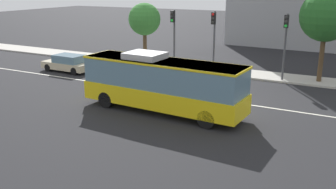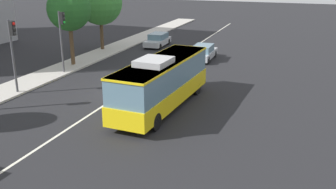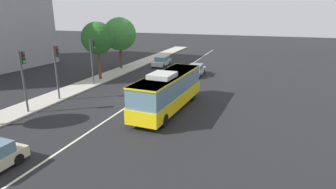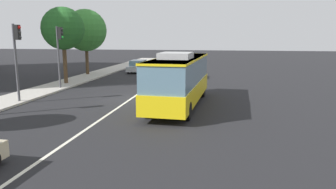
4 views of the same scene
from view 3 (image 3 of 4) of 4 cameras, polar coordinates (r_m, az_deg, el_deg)
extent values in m
plane|color=black|center=(26.18, -6.36, -1.08)|extent=(160.00, 160.00, 0.00)
cube|color=#B2ADA3|center=(30.42, -20.01, 0.68)|extent=(80.00, 2.95, 0.14)
cube|color=silver|center=(26.17, -6.36, -1.07)|extent=(76.00, 0.16, 0.01)
cube|color=yellow|center=(23.02, 0.04, -0.96)|extent=(10.12, 3.03, 1.10)
cube|color=slate|center=(22.65, 0.04, 2.26)|extent=(9.92, 2.95, 1.58)
cube|color=yellow|center=(22.47, 0.04, 4.06)|extent=(10.02, 3.00, 0.12)
cube|color=#B2B2B2|center=(21.35, -1.22, 4.02)|extent=(2.29, 1.91, 0.36)
cylinder|color=black|center=(26.56, 0.70, 0.42)|extent=(1.01, 0.35, 1.00)
cylinder|color=black|center=(25.85, 5.22, -0.12)|extent=(1.01, 0.35, 1.00)
cylinder|color=black|center=(20.76, -6.44, -4.50)|extent=(1.01, 0.35, 1.00)
cylinder|color=black|center=(19.84, -0.86, -5.43)|extent=(1.01, 0.35, 1.00)
cylinder|color=black|center=(17.36, -28.99, -11.81)|extent=(0.64, 0.23, 0.64)
cube|color=#B7BABF|center=(36.29, 5.86, 4.88)|extent=(4.54, 1.90, 0.60)
cube|color=slate|center=(35.92, 5.80, 5.76)|extent=(2.56, 1.71, 0.64)
cylinder|color=black|center=(37.94, 5.17, 5.11)|extent=(0.64, 0.23, 0.64)
cylinder|color=black|center=(37.61, 7.55, 4.93)|extent=(0.64, 0.23, 0.64)
cylinder|color=black|center=(35.09, 4.02, 4.17)|extent=(0.64, 0.23, 0.64)
cylinder|color=black|center=(34.73, 6.58, 3.96)|extent=(0.64, 0.23, 0.64)
cube|color=#B7BABF|center=(42.48, -1.37, 6.73)|extent=(4.55, 1.94, 0.60)
cube|color=slate|center=(42.61, -1.27, 7.60)|extent=(2.57, 1.73, 0.64)
cylinder|color=black|center=(40.87, -1.01, 6.03)|extent=(0.65, 0.24, 0.64)
cylinder|color=black|center=(41.41, -3.11, 6.15)|extent=(0.65, 0.24, 0.64)
cylinder|color=black|center=(43.67, 0.28, 6.74)|extent=(0.65, 0.24, 0.64)
cylinder|color=black|center=(44.17, -1.71, 6.85)|extent=(0.65, 0.24, 0.64)
cylinder|color=#47474C|center=(31.70, -15.68, 6.41)|extent=(0.16, 0.16, 5.20)
cube|color=black|center=(31.26, -15.54, 10.09)|extent=(0.33, 0.29, 0.96)
sphere|color=#2D2D2D|center=(31.14, -15.35, 10.67)|extent=(0.22, 0.22, 0.22)
sphere|color=#2D2D2D|center=(31.18, -15.31, 10.09)|extent=(0.22, 0.22, 0.22)
sphere|color=#1ED838|center=(31.21, -15.26, 9.51)|extent=(0.22, 0.22, 0.22)
cylinder|color=#47474C|center=(24.75, -28.04, 2.20)|extent=(0.16, 0.16, 5.20)
cube|color=black|center=(24.16, -28.29, 6.84)|extent=(0.33, 0.30, 0.96)
sphere|color=#2D2D2D|center=(24.00, -28.16, 7.58)|extent=(0.22, 0.22, 0.22)
sphere|color=#2D2D2D|center=(24.05, -28.06, 6.84)|extent=(0.22, 0.22, 0.22)
sphere|color=#1ED838|center=(24.09, -27.95, 6.09)|extent=(0.22, 0.22, 0.22)
cylinder|color=#47474C|center=(27.27, -22.39, 4.13)|extent=(0.16, 0.16, 5.20)
cube|color=black|center=(26.75, -22.43, 8.37)|extent=(0.33, 0.29, 0.96)
sphere|color=red|center=(26.61, -22.27, 9.05)|extent=(0.22, 0.22, 0.22)
sphere|color=#2D2D2D|center=(26.65, -22.20, 8.37)|extent=(0.22, 0.22, 0.22)
sphere|color=#2D2D2D|center=(26.69, -22.12, 7.69)|extent=(0.22, 0.22, 0.22)
cylinder|color=#4C3823|center=(40.71, -9.86, 7.65)|extent=(0.36, 0.36, 3.31)
sphere|color=#387F33|center=(40.31, -10.11, 12.41)|extent=(4.65, 4.65, 4.65)
cylinder|color=#4C3823|center=(34.39, -14.20, 6.00)|extent=(0.36, 0.36, 3.66)
sphere|color=#235B23|center=(33.95, -14.60, 11.41)|extent=(3.83, 3.83, 3.83)
cube|color=slate|center=(55.82, -28.58, 8.80)|extent=(0.66, 15.45, 1.50)
cube|color=slate|center=(55.56, -29.08, 12.25)|extent=(0.66, 15.45, 1.50)
cube|color=slate|center=(55.51, -29.59, 15.72)|extent=(0.66, 15.45, 1.50)
camera|label=1|loc=(32.94, 41.07, 11.74)|focal=40.54mm
camera|label=2|loc=(1.13, 148.11, 10.41)|focal=40.52mm
camera|label=4|loc=(6.03, -52.21, -27.62)|focal=34.07mm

